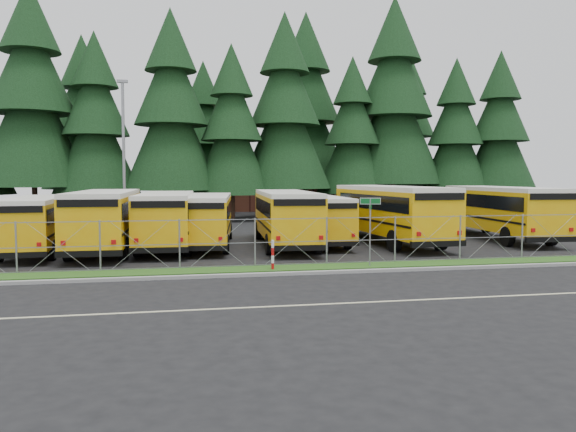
% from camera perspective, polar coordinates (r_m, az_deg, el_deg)
% --- Properties ---
extents(ground, '(120.00, 120.00, 0.00)m').
position_cam_1_polar(ground, '(24.69, 5.59, -4.54)').
color(ground, black).
rests_on(ground, ground).
extents(curb, '(50.00, 0.25, 0.12)m').
position_cam_1_polar(curb, '(21.76, 7.94, -5.55)').
color(curb, gray).
rests_on(curb, ground).
extents(grass_verge, '(50.00, 1.40, 0.06)m').
position_cam_1_polar(grass_verge, '(23.08, 6.80, -5.07)').
color(grass_verge, '#1B4C15').
rests_on(grass_verge, ground).
extents(road_lane_line, '(50.00, 0.12, 0.01)m').
position_cam_1_polar(road_lane_line, '(17.30, 13.28, -8.29)').
color(road_lane_line, beige).
rests_on(road_lane_line, ground).
extents(chainlink_fence, '(44.00, 0.10, 2.00)m').
position_cam_1_polar(chainlink_fence, '(23.61, 6.30, -2.48)').
color(chainlink_fence, gray).
rests_on(chainlink_fence, ground).
extents(brick_building, '(22.00, 10.00, 6.00)m').
position_cam_1_polar(brick_building, '(64.71, 0.55, 3.42)').
color(brick_building, brown).
rests_on(brick_building, ground).
extents(bus_0, '(2.91, 10.35, 2.69)m').
position_cam_1_polar(bus_0, '(29.63, -24.07, -0.83)').
color(bus_0, '#EBA207').
rests_on(bus_0, ground).
extents(bus_1, '(2.82, 11.35, 2.97)m').
position_cam_1_polar(bus_1, '(29.04, -17.97, -0.49)').
color(bus_1, '#EBA207').
rests_on(bus_1, ground).
extents(bus_2, '(3.13, 10.96, 2.84)m').
position_cam_1_polar(bus_2, '(29.38, -12.17, -0.45)').
color(bus_2, '#EBA207').
rests_on(bus_2, ground).
extents(bus_3, '(3.60, 10.57, 2.72)m').
position_cam_1_polar(bus_3, '(29.67, -8.23, -0.48)').
color(bus_3, '#EBA207').
rests_on(bus_3, ground).
extents(bus_4, '(3.31, 11.21, 2.90)m').
position_cam_1_polar(bus_4, '(29.50, -0.29, -0.29)').
color(bus_4, '#EBA207').
rests_on(bus_4, ground).
extents(bus_5, '(2.75, 10.05, 2.61)m').
position_cam_1_polar(bus_5, '(30.95, 2.88, -0.36)').
color(bus_5, '#EBA207').
rests_on(bus_5, ground).
extents(bus_6, '(3.57, 12.17, 3.15)m').
position_cam_1_polar(bus_6, '(31.36, 10.12, 0.13)').
color(bus_6, '#EBA207').
rests_on(bus_6, ground).
extents(bus_east, '(3.53, 11.89, 3.08)m').
position_cam_1_polar(bus_east, '(35.07, 20.53, 0.28)').
color(bus_east, '#EBA207').
rests_on(bus_east, ground).
extents(street_sign, '(0.83, 0.55, 2.81)m').
position_cam_1_polar(street_sign, '(22.89, 8.35, -0.11)').
color(street_sign, gray).
rests_on(street_sign, ground).
extents(striped_bollard, '(0.11, 0.11, 1.20)m').
position_cam_1_polar(striped_bollard, '(21.90, -1.57, -4.02)').
color(striped_bollard, '#B20C0C').
rests_on(striped_bollard, ground).
extents(light_standard, '(0.70, 0.35, 10.14)m').
position_cam_1_polar(light_standard, '(39.74, -16.35, 6.50)').
color(light_standard, gray).
rests_on(light_standard, ground).
extents(conifer_1, '(8.77, 8.77, 19.39)m').
position_cam_1_polar(conifer_1, '(50.54, -24.58, 10.50)').
color(conifer_1, black).
rests_on(conifer_1, ground).
extents(conifer_2, '(7.01, 7.01, 15.51)m').
position_cam_1_polar(conifer_2, '(49.04, -18.94, 8.58)').
color(conifer_2, black).
rests_on(conifer_2, ground).
extents(conifer_3, '(7.92, 7.92, 17.50)m').
position_cam_1_polar(conifer_3, '(48.04, -11.75, 10.01)').
color(conifer_3, black).
rests_on(conifer_3, ground).
extents(conifer_4, '(6.68, 6.68, 14.76)m').
position_cam_1_polar(conifer_4, '(47.75, -5.73, 8.45)').
color(conifer_4, black).
rests_on(conifer_4, ground).
extents(conifer_5, '(8.13, 8.13, 17.98)m').
position_cam_1_polar(conifer_5, '(49.86, -0.33, 10.14)').
color(conifer_5, black).
rests_on(conifer_5, ground).
extents(conifer_6, '(6.59, 6.59, 14.58)m').
position_cam_1_polar(conifer_6, '(52.00, 6.54, 7.98)').
color(conifer_6, black).
rests_on(conifer_6, ground).
extents(conifer_7, '(9.26, 9.26, 20.48)m').
position_cam_1_polar(conifer_7, '(54.57, 10.69, 10.86)').
color(conifer_7, black).
rests_on(conifer_7, ground).
extents(conifer_8, '(6.64, 6.64, 14.68)m').
position_cam_1_polar(conifer_8, '(55.11, 16.65, 7.67)').
color(conifer_8, black).
rests_on(conifer_8, ground).
extents(conifer_9, '(6.96, 6.96, 15.39)m').
position_cam_1_polar(conifer_9, '(56.64, 20.67, 7.83)').
color(conifer_9, black).
rests_on(conifer_9, ground).
extents(conifer_10, '(7.69, 7.69, 17.01)m').
position_cam_1_polar(conifer_10, '(57.05, -20.07, 8.63)').
color(conifer_10, black).
rests_on(conifer_10, ground).
extents(conifer_11, '(6.85, 6.85, 15.14)m').
position_cam_1_polar(conifer_11, '(57.05, -8.56, 7.89)').
color(conifer_11, black).
rests_on(conifer_11, ground).
extents(conifer_12, '(9.17, 9.17, 20.28)m').
position_cam_1_polar(conifer_12, '(58.04, 1.82, 10.41)').
color(conifer_12, black).
rests_on(conifer_12, ground).
extents(conifer_13, '(7.87, 7.87, 17.41)m').
position_cam_1_polar(conifer_13, '(61.14, 11.85, 8.65)').
color(conifer_13, black).
rests_on(conifer_13, ground).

